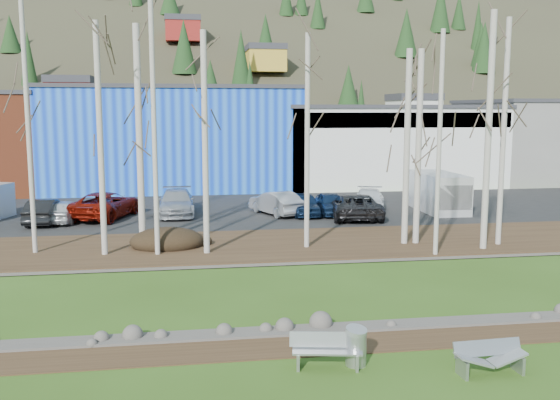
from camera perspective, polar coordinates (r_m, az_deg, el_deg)
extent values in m
plane|color=#2E4C14|center=(16.28, 11.17, -15.13)|extent=(200.00, 200.00, 0.00)
cube|color=#382616|center=(18.11, 8.87, -12.55)|extent=(80.00, 1.80, 0.03)
cube|color=#382616|center=(29.68, 1.62, -4.08)|extent=(80.00, 7.00, 0.15)
cube|color=black|center=(39.87, -1.10, -0.90)|extent=(80.00, 14.00, 0.14)
cube|color=blue|center=(53.07, -9.62, 5.54)|extent=(20.00, 12.00, 8.00)
cube|color=#333338|center=(53.04, -9.73, 10.02)|extent=(20.40, 12.24, 0.30)
cube|color=white|center=(55.83, 9.27, 4.91)|extent=(18.00, 12.00, 6.50)
cube|color=#333338|center=(55.74, 9.35, 8.40)|extent=(18.36, 12.24, 0.30)
cube|color=navy|center=(50.17, 11.43, 7.17)|extent=(17.64, 0.20, 1.20)
cube|color=slate|center=(62.64, 23.39, 4.92)|extent=(14.00, 12.00, 7.00)
cube|color=#333338|center=(62.57, 23.58, 8.26)|extent=(14.28, 12.24, 0.30)
cube|color=#A4A7A9|center=(16.12, 1.67, -14.38)|extent=(0.17, 0.54, 0.43)
cube|color=#A4A7A9|center=(16.19, 6.99, -14.35)|extent=(0.17, 0.54, 0.43)
cube|color=#A4A7A9|center=(16.15, 4.05, -12.59)|extent=(1.74, 0.44, 0.39)
cube|color=#A4A7A9|center=(16.05, 4.35, -13.65)|extent=(1.80, 0.80, 0.05)
cube|color=#A4A7A9|center=(16.24, 16.32, -14.53)|extent=(0.10, 0.55, 0.44)
cube|color=#A4A7A9|center=(16.95, 20.91, -13.77)|extent=(0.10, 0.55, 0.44)
cube|color=#A4A7A9|center=(16.63, 18.41, -12.68)|extent=(1.79, 0.27, 0.39)
cube|color=#ADB0B3|center=(16.31, 17.30, -13.80)|extent=(0.89, 0.53, 0.32)
cube|color=#ADB0B3|center=(16.74, 20.06, -13.36)|extent=(0.89, 0.53, 0.32)
cylinder|color=#A4A7A9|center=(16.29, 6.97, -13.29)|extent=(0.69, 0.69, 0.91)
ellipsoid|color=black|center=(29.24, -10.30, -3.58)|extent=(3.39, 2.39, 0.66)
cylinder|color=beige|center=(27.76, -16.11, 5.27)|extent=(0.26, 0.26, 9.95)
cylinder|color=beige|center=(29.12, -22.10, 7.27)|extent=(0.20, 0.20, 12.14)
cylinder|color=beige|center=(28.95, -12.73, 5.58)|extent=(0.31, 0.31, 10.03)
cylinder|color=beige|center=(27.21, -11.45, 6.79)|extent=(0.21, 0.21, 11.29)
cylinder|color=beige|center=(27.18, -6.87, 5.11)|extent=(0.26, 0.26, 9.60)
cylinder|color=beige|center=(28.22, 2.51, 5.29)|extent=(0.23, 0.23, 9.62)
cylinder|color=beige|center=(27.55, 14.35, 4.96)|extent=(0.20, 0.20, 9.61)
cylinder|color=beige|center=(29.37, 18.52, 5.91)|extent=(0.29, 0.29, 10.56)
cylinder|color=beige|center=(29.58, 11.53, 4.69)|extent=(0.29, 0.29, 9.02)
cylinder|color=beige|center=(30.55, 19.76, 5.75)|extent=(0.25, 0.25, 10.38)
cylinder|color=beige|center=(29.79, 12.55, 4.68)|extent=(0.29, 0.29, 9.02)
imported|color=silver|center=(37.05, -19.07, -0.95)|extent=(1.93, 3.88, 1.27)
imported|color=black|center=(37.03, -20.68, -0.96)|extent=(1.66, 4.23, 1.37)
imported|color=maroon|center=(37.71, -15.69, -0.44)|extent=(4.16, 6.08, 1.54)
imported|color=#A4A7AD|center=(37.94, -9.44, -0.22)|extent=(2.14, 5.19, 1.50)
imported|color=#122545|center=(37.38, 2.28, -0.37)|extent=(1.76, 3.99, 1.34)
imported|color=#B9B8BA|center=(37.55, -0.36, -0.26)|extent=(3.03, 4.56, 1.42)
imported|color=#28272A|center=(36.72, 7.21, -0.54)|extent=(2.91, 5.28, 1.40)
imported|color=white|center=(39.08, 8.09, -0.06)|extent=(3.31, 5.04, 1.36)
imported|color=#122545|center=(37.72, 4.67, -0.32)|extent=(1.76, 3.99, 1.34)
imported|color=#28272A|center=(36.59, 6.47, -0.56)|extent=(2.91, 5.28, 1.40)
cube|color=silver|center=(40.25, 14.22, 0.73)|extent=(2.36, 5.42, 2.35)
cube|color=black|center=(38.30, 15.39, 0.31)|extent=(2.15, 1.17, 1.45)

